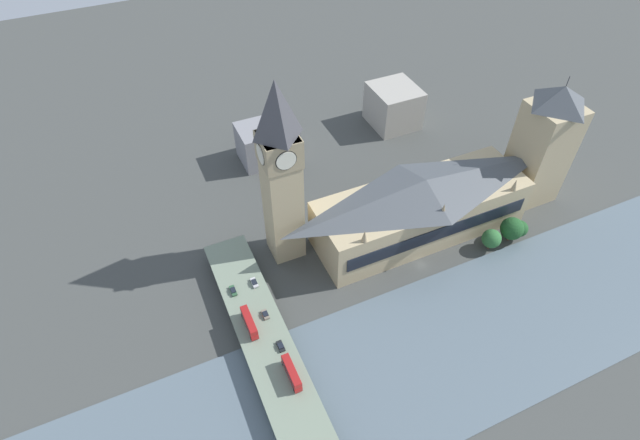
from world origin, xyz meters
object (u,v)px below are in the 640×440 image
object	(u,v)px
double_decker_bus_lead	(249,322)
car_southbound_mid	(254,283)
victoria_tower	(543,144)
car_northbound_tail	(265,314)
parliament_hall	(421,207)
car_northbound_mid	(233,291)
clock_tower	(281,173)
road_bridge	(294,407)
double_decker_bus_mid	(292,373)
car_southbound_lead	(281,346)

from	to	relation	value
double_decker_bus_lead	car_southbound_mid	bearing A→B (deg)	-23.73
victoria_tower	car_southbound_mid	xyz separation A→B (m)	(-3.14, 124.21, -19.51)
victoria_tower	car_northbound_tail	size ratio (longest dim) A/B	14.62
parliament_hall	car_northbound_mid	xyz separation A→B (m)	(-3.37, 77.17, -6.85)
clock_tower	road_bridge	xyz separation A→B (m)	(-61.62, 21.75, -34.06)
clock_tower	car_northbound_tail	xyz separation A→B (m)	(-29.24, 18.64, -32.28)
double_decker_bus_mid	car_southbound_lead	size ratio (longest dim) A/B	2.79
double_decker_bus_lead	car_northbound_tail	world-z (taller)	double_decker_bus_lead
clock_tower	car_northbound_tail	size ratio (longest dim) A/B	19.16
car_southbound_mid	parliament_hall	bearing A→B (deg)	-87.46
double_decker_bus_lead	car_northbound_tail	bearing A→B (deg)	-71.42
car_southbound_lead	car_southbound_mid	distance (m)	27.16
victoria_tower	car_southbound_lead	world-z (taller)	victoria_tower
clock_tower	car_southbound_mid	world-z (taller)	clock_tower
parliament_hall	double_decker_bus_lead	bearing A→B (deg)	104.06
car_southbound_mid	road_bridge	bearing A→B (deg)	175.02
double_decker_bus_mid	car_southbound_mid	xyz separation A→B (m)	(37.93, -1.12, -1.92)
clock_tower	road_bridge	distance (m)	73.69
parliament_hall	clock_tower	world-z (taller)	clock_tower
parliament_hall	victoria_tower	xyz separation A→B (m)	(0.06, -54.85, 12.69)
double_decker_bus_lead	parliament_hall	bearing A→B (deg)	-75.94
car_northbound_mid	double_decker_bus_lead	bearing A→B (deg)	-177.29
parliament_hall	road_bridge	bearing A→B (deg)	123.97
road_bridge	car_northbound_tail	size ratio (longest dim) A/B	36.82
double_decker_bus_mid	road_bridge	bearing A→B (deg)	160.93
road_bridge	car_southbound_mid	world-z (taller)	car_southbound_mid
road_bridge	victoria_tower	bearing A→B (deg)	-68.89
double_decker_bus_lead	double_decker_bus_mid	bearing A→B (deg)	-164.80
clock_tower	double_decker_bus_lead	bearing A→B (deg)	141.64
parliament_hall	double_decker_bus_mid	distance (m)	81.69
victoria_tower	double_decker_bus_lead	world-z (taller)	victoria_tower
car_northbound_mid	double_decker_bus_mid	bearing A→B (deg)	-169.92
victoria_tower	car_northbound_mid	bearing A→B (deg)	91.49
road_bridge	car_southbound_lead	size ratio (longest dim) A/B	34.98
clock_tower	victoria_tower	size ratio (longest dim) A/B	1.31
car_northbound_tail	double_decker_bus_mid	bearing A→B (deg)	179.54
parliament_hall	road_bridge	size ratio (longest dim) A/B	0.59
double_decker_bus_mid	car_southbound_mid	size ratio (longest dim) A/B	2.59
parliament_hall	victoria_tower	bearing A→B (deg)	-89.94
road_bridge	double_decker_bus_mid	bearing A→B (deg)	-19.07
road_bridge	car_northbound_tail	bearing A→B (deg)	-5.49
victoria_tower	clock_tower	bearing A→B (deg)	83.51
parliament_hall	car_southbound_lead	xyz separation A→B (m)	(-30.23, 69.93, -6.89)
clock_tower	road_bridge	size ratio (longest dim) A/B	0.52
parliament_hall	car_northbound_tail	distance (m)	72.66
car_southbound_mid	clock_tower	bearing A→B (deg)	-49.29
double_decker_bus_mid	car_northbound_tail	size ratio (longest dim) A/B	2.94
road_bridge	double_decker_bus_lead	bearing A→B (deg)	5.69
car_southbound_lead	car_southbound_mid	bearing A→B (deg)	-1.21
double_decker_bus_lead	clock_tower	bearing A→B (deg)	-38.36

